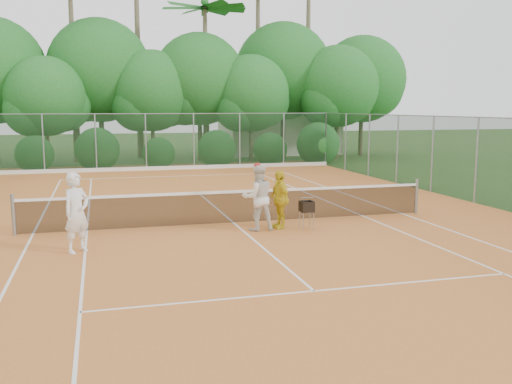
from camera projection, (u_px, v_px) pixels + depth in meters
The scene contains 14 objects.
ground at pixel (234, 224), 16.55m from camera, with size 120.00×120.00×0.00m, color #29491A.
clay_court at pixel (234, 224), 16.55m from camera, with size 18.00×36.00×0.02m, color #C6702D.
club_building at pixel (279, 133), 41.58m from camera, with size 8.00×5.00×3.00m, color beige.
tennis_net at pixel (234, 206), 16.47m from camera, with size 11.97×0.10×1.10m.
player_white at pixel (77, 213), 13.13m from camera, with size 0.68×0.45×1.87m, color white.
player_center_grp at pixel (258, 197), 15.49m from camera, with size 0.91×0.73×1.85m.
player_yellow at pixel (280, 199), 15.79m from camera, with size 0.95×0.40×1.62m, color gold.
ball_hopper at pixel (307, 207), 15.63m from camera, with size 0.35×0.35×0.79m.
stray_ball_a at pixel (176, 180), 26.14m from camera, with size 0.07×0.07×0.07m, color yellow.
stray_ball_b at pixel (175, 179), 26.48m from camera, with size 0.07×0.07×0.07m, color yellow.
stray_ball_c at pixel (273, 181), 25.77m from camera, with size 0.07×0.07×0.07m, color #BFDE33.
court_markings at pixel (234, 223), 16.55m from camera, with size 11.03×23.83×0.01m.
fence_back at pixel (170, 142), 30.63m from camera, with size 18.07×0.07×3.00m.
tropical_treeline at pixel (182, 79), 35.45m from camera, with size 32.10×8.49×15.03m.
Camera 1 is at (-3.70, -15.82, 3.36)m, focal length 40.00 mm.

